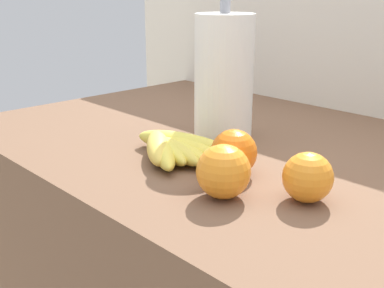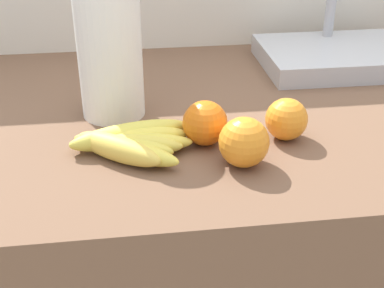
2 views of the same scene
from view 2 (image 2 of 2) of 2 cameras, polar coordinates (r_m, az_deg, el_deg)
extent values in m
cube|color=brown|center=(1.26, 3.35, -13.80)|extent=(1.47, 0.74, 0.85)
cube|color=silver|center=(1.46, 0.73, 3.41)|extent=(1.87, 0.06, 1.30)
ellipsoid|color=#E5C24C|center=(0.84, -8.00, -0.50)|extent=(0.15, 0.13, 0.04)
ellipsoid|color=#E8D34C|center=(0.84, -7.31, -0.62)|extent=(0.18, 0.13, 0.04)
ellipsoid|color=#DDCC4C|center=(0.85, -7.44, -0.28)|extent=(0.17, 0.09, 0.03)
ellipsoid|color=#DDC94C|center=(0.86, -7.04, -0.04)|extent=(0.19, 0.07, 0.03)
ellipsoid|color=#E3D14C|center=(0.86, -6.62, 0.10)|extent=(0.20, 0.05, 0.03)
ellipsoid|color=#E9D54C|center=(0.87, -6.74, 0.54)|extent=(0.20, 0.05, 0.04)
ellipsoid|color=#DFD04C|center=(0.88, -6.72, 0.98)|extent=(0.21, 0.09, 0.04)
sphere|color=orange|center=(0.81, 5.64, 0.19)|extent=(0.08, 0.08, 0.08)
sphere|color=orange|center=(0.90, 10.19, 2.66)|extent=(0.07, 0.07, 0.07)
sphere|color=orange|center=(0.87, 1.42, 2.28)|extent=(0.08, 0.08, 0.08)
cylinder|color=white|center=(0.96, -8.91, 9.87)|extent=(0.12, 0.12, 0.24)
cylinder|color=gray|center=(0.95, -8.98, 10.72)|extent=(0.02, 0.02, 0.27)
cube|color=#B7BABF|center=(1.27, 15.67, 9.12)|extent=(0.35, 0.25, 0.04)
camera|label=1|loc=(0.66, 60.19, 2.07)|focal=45.02mm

